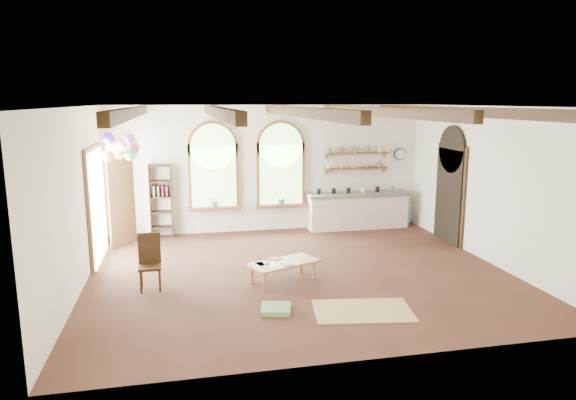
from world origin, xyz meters
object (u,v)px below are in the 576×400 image
object	(u,v)px
side_chair	(150,273)
balloon_cluster	(122,147)
kitchen_counter	(357,210)
coffee_table	(284,264)

from	to	relation	value
side_chair	balloon_cluster	xyz separation A→B (m)	(-0.61, 2.35, 2.05)
kitchen_counter	coffee_table	size ratio (longest dim) A/B	1.88
coffee_table	balloon_cluster	distance (m)	4.37
kitchen_counter	balloon_cluster	xyz separation A→B (m)	(-5.71, -1.13, 1.86)
kitchen_counter	side_chair	world-z (taller)	side_chair
coffee_table	balloon_cluster	xyz separation A→B (m)	(-3.01, 2.45, 2.01)
kitchen_counter	coffee_table	xyz separation A→B (m)	(-2.70, -3.57, -0.15)
side_chair	balloon_cluster	bearing A→B (deg)	104.43
kitchen_counter	coffee_table	world-z (taller)	kitchen_counter
kitchen_counter	side_chair	size ratio (longest dim) A/B	2.70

